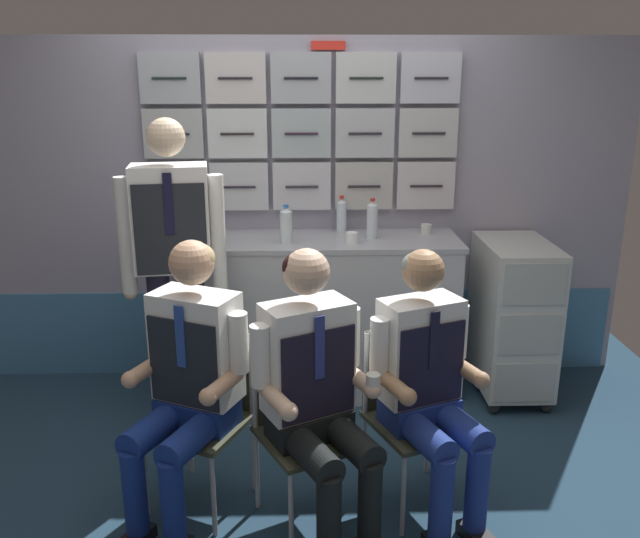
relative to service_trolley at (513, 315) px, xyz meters
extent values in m
cube|color=#20394D|center=(-1.30, -1.00, -0.54)|extent=(4.80, 4.80, 0.04)
cube|color=#9A97AA|center=(-1.30, 0.38, 0.56)|extent=(4.20, 0.06, 2.15)
cube|color=teal|center=(-1.30, 0.34, -0.23)|extent=(4.12, 0.01, 0.56)
cube|color=#B3ADBB|center=(-2.05, 0.32, 0.75)|extent=(0.36, 0.06, 0.29)
cylinder|color=#212327|center=(-2.05, 0.28, 0.75)|extent=(0.20, 0.01, 0.01)
cube|color=silver|center=(-1.67, 0.32, 0.75)|extent=(0.36, 0.06, 0.29)
cylinder|color=#251D2C|center=(-1.67, 0.28, 0.75)|extent=(0.20, 0.01, 0.01)
cube|color=silver|center=(-1.28, 0.32, 0.75)|extent=(0.36, 0.06, 0.29)
cylinder|color=#26232E|center=(-1.28, 0.28, 0.75)|extent=(0.20, 0.01, 0.01)
cube|color=#B2B2AD|center=(-0.90, 0.32, 0.75)|extent=(0.36, 0.06, 0.29)
cylinder|color=black|center=(-0.90, 0.28, 0.75)|extent=(0.20, 0.01, 0.01)
cube|color=silver|center=(-0.51, 0.32, 0.75)|extent=(0.36, 0.06, 0.29)
cylinder|color=black|center=(-0.51, 0.28, 0.75)|extent=(0.20, 0.01, 0.01)
cube|color=#A9B0B0|center=(-2.05, 0.32, 1.07)|extent=(0.36, 0.06, 0.29)
cylinder|color=black|center=(-2.05, 0.28, 1.07)|extent=(0.20, 0.01, 0.01)
cube|color=silver|center=(-1.67, 0.32, 1.07)|extent=(0.36, 0.06, 0.29)
cylinder|color=black|center=(-1.67, 0.28, 1.07)|extent=(0.20, 0.01, 0.01)
cube|color=#A8B6B9|center=(-1.28, 0.32, 1.07)|extent=(0.36, 0.06, 0.29)
cylinder|color=#2B1C2D|center=(-1.28, 0.28, 1.07)|extent=(0.20, 0.01, 0.01)
cube|color=#B9BDC4|center=(-0.90, 0.32, 1.07)|extent=(0.36, 0.06, 0.29)
cylinder|color=#25202B|center=(-0.90, 0.28, 1.07)|extent=(0.20, 0.01, 0.01)
cube|color=silver|center=(-0.51, 0.32, 1.07)|extent=(0.36, 0.06, 0.29)
cylinder|color=black|center=(-0.51, 0.28, 1.07)|extent=(0.20, 0.01, 0.01)
cube|color=#A8B0BA|center=(-2.05, 0.32, 1.39)|extent=(0.36, 0.06, 0.29)
cylinder|color=#1C2A2A|center=(-2.05, 0.28, 1.39)|extent=(0.20, 0.01, 0.01)
cube|color=silver|center=(-1.67, 0.32, 1.39)|extent=(0.36, 0.06, 0.29)
cylinder|color=#25222D|center=(-1.67, 0.28, 1.39)|extent=(0.20, 0.01, 0.01)
cube|color=#ABB2BA|center=(-1.28, 0.32, 1.39)|extent=(0.36, 0.06, 0.29)
cylinder|color=black|center=(-1.28, 0.28, 1.39)|extent=(0.20, 0.01, 0.01)
cube|color=silver|center=(-0.90, 0.32, 1.39)|extent=(0.36, 0.06, 0.29)
cylinder|color=black|center=(-0.90, 0.28, 1.39)|extent=(0.20, 0.01, 0.01)
cube|color=silver|center=(-0.51, 0.32, 1.39)|extent=(0.36, 0.06, 0.29)
cylinder|color=#25232E|center=(-0.51, 0.28, 1.39)|extent=(0.20, 0.01, 0.01)
cube|color=red|center=(-1.12, 0.33, 1.57)|extent=(0.20, 0.02, 0.05)
cube|color=#B4B6BE|center=(-1.19, 0.09, -0.04)|extent=(1.66, 0.52, 0.95)
cube|color=#A5A6AE|center=(-1.19, 0.09, 0.45)|extent=(1.69, 0.53, 0.03)
sphere|color=black|center=(-0.15, -0.27, -0.48)|extent=(0.07, 0.07, 0.07)
sphere|color=black|center=(0.16, -0.27, -0.48)|extent=(0.07, 0.07, 0.07)
sphere|color=black|center=(-0.15, 0.28, -0.48)|extent=(0.07, 0.07, 0.07)
sphere|color=black|center=(0.16, 0.28, -0.48)|extent=(0.07, 0.07, 0.07)
cube|color=silver|center=(0.00, 0.00, 0.00)|extent=(0.40, 0.64, 0.90)
cube|color=#ADB2AB|center=(0.00, -0.32, -0.30)|extent=(0.35, 0.01, 0.24)
cube|color=#ADB2AB|center=(0.00, -0.32, 0.00)|extent=(0.35, 0.01, 0.24)
cube|color=#ADB2AB|center=(0.00, -0.32, 0.30)|extent=(0.35, 0.01, 0.24)
cylinder|color=#28282D|center=(0.00, -0.30, 0.43)|extent=(0.32, 0.02, 0.02)
cylinder|color=#A8AAAF|center=(-2.00, -1.15, -0.32)|extent=(0.02, 0.02, 0.40)
cylinder|color=#A8AAAF|center=(-1.68, -1.30, -0.32)|extent=(0.02, 0.02, 0.40)
cylinder|color=#A8AAAF|center=(-1.85, -0.83, -0.32)|extent=(0.02, 0.02, 0.40)
cylinder|color=#A8AAAF|center=(-1.53, -0.98, -0.32)|extent=(0.02, 0.02, 0.40)
cube|color=#383A29|center=(-1.77, -1.06, -0.11)|extent=(0.53, 0.53, 0.02)
cube|color=#383A29|center=(-1.68, -0.89, 0.10)|extent=(0.35, 0.18, 0.40)
cylinder|color=#A8AAAF|center=(-1.85, -0.83, 0.10)|extent=(0.02, 0.02, 0.40)
cylinder|color=#A8AAAF|center=(-1.53, -0.98, 0.10)|extent=(0.02, 0.02, 0.40)
cylinder|color=navy|center=(-2.00, -1.34, -0.26)|extent=(0.10, 0.10, 0.39)
cylinder|color=navy|center=(-1.83, -1.42, -0.26)|extent=(0.10, 0.10, 0.39)
cylinder|color=navy|center=(-1.93, -1.18, -0.05)|extent=(0.28, 0.41, 0.13)
cylinder|color=navy|center=(-1.75, -1.26, -0.05)|extent=(0.28, 0.41, 0.13)
cube|color=navy|center=(-1.77, -1.06, -0.04)|extent=(0.40, 0.33, 0.12)
cube|color=white|center=(-1.76, -1.05, 0.27)|extent=(0.42, 0.34, 0.49)
cube|color=black|center=(-1.80, -1.14, 0.23)|extent=(0.31, 0.15, 0.40)
cube|color=navy|center=(-1.81, -1.15, 0.36)|extent=(0.04, 0.03, 0.28)
cylinder|color=white|center=(-1.95, -0.96, 0.33)|extent=(0.08, 0.08, 0.27)
cylinder|color=tan|center=(-1.98, -1.06, 0.17)|extent=(0.17, 0.25, 0.07)
sphere|color=tan|center=(-2.03, -1.17, 0.17)|extent=(0.08, 0.08, 0.08)
cylinder|color=white|center=(-1.56, -1.14, 0.33)|extent=(0.08, 0.08, 0.27)
cylinder|color=tan|center=(-1.63, -1.23, 0.17)|extent=(0.17, 0.25, 0.07)
sphere|color=tan|center=(-1.67, -1.33, 0.17)|extent=(0.08, 0.08, 0.08)
sphere|color=tan|center=(-1.76, -1.05, 0.66)|extent=(0.20, 0.20, 0.20)
ellipsoid|color=tan|center=(-1.75, -1.03, 0.67)|extent=(0.25, 0.24, 0.14)
cylinder|color=#A8AAAF|center=(-1.34, -1.43, -0.32)|extent=(0.02, 0.02, 0.40)
cylinder|color=#A8AAAF|center=(-1.02, -1.27, -0.32)|extent=(0.02, 0.02, 0.40)
cylinder|color=#A8AAAF|center=(-1.50, -1.11, -0.32)|extent=(0.02, 0.02, 0.40)
cylinder|color=#A8AAAF|center=(-1.18, -0.95, -0.32)|extent=(0.02, 0.02, 0.40)
cube|color=#383A29|center=(-1.26, -1.19, -0.11)|extent=(0.54, 0.54, 0.02)
cube|color=#383A29|center=(-1.35, -1.02, 0.10)|extent=(0.34, 0.19, 0.40)
cylinder|color=#A8AAAF|center=(-1.50, -1.11, 0.10)|extent=(0.02, 0.02, 0.40)
cylinder|color=#A8AAAF|center=(-1.18, -0.95, 0.10)|extent=(0.02, 0.02, 0.40)
cylinder|color=black|center=(-1.19, -1.55, -0.26)|extent=(0.10, 0.10, 0.39)
cylinder|color=black|center=(-1.02, -1.46, -0.26)|extent=(0.10, 0.10, 0.39)
cylinder|color=black|center=(-1.27, -1.39, -0.05)|extent=(0.29, 0.41, 0.13)
cylinder|color=black|center=(-1.10, -1.31, -0.05)|extent=(0.29, 0.41, 0.13)
cube|color=black|center=(-1.26, -1.19, -0.04)|extent=(0.40, 0.33, 0.12)
cube|color=white|center=(-1.27, -1.17, 0.27)|extent=(0.42, 0.35, 0.49)
cube|color=black|center=(-1.22, -1.27, 0.23)|extent=(0.31, 0.16, 0.39)
cube|color=navy|center=(-1.22, -1.28, 0.36)|extent=(0.04, 0.03, 0.27)
cylinder|color=white|center=(-1.46, -1.27, 0.32)|extent=(0.08, 0.08, 0.27)
cylinder|color=#D7B192|center=(-1.39, -1.36, 0.17)|extent=(0.17, 0.25, 0.07)
sphere|color=#D7B192|center=(-1.34, -1.46, 0.17)|extent=(0.08, 0.08, 0.08)
cylinder|color=white|center=(-1.08, -1.08, 0.32)|extent=(0.08, 0.08, 0.27)
cylinder|color=#D7B192|center=(-1.05, -1.19, 0.17)|extent=(0.17, 0.25, 0.07)
sphere|color=#D7B192|center=(-1.00, -1.29, 0.17)|extent=(0.08, 0.08, 0.08)
cylinder|color=silver|center=(-1.00, -1.29, 0.21)|extent=(0.06, 0.06, 0.06)
sphere|color=#D7B192|center=(-1.27, -1.17, 0.65)|extent=(0.19, 0.19, 0.19)
ellipsoid|color=black|center=(-1.28, -1.16, 0.67)|extent=(0.25, 0.24, 0.14)
cylinder|color=#A8AAAF|center=(-0.86, -1.33, -0.32)|extent=(0.02, 0.02, 0.40)
cylinder|color=#A8AAAF|center=(-0.53, -1.19, -0.32)|extent=(0.02, 0.02, 0.40)
cylinder|color=#A8AAAF|center=(-1.00, -0.99, -0.32)|extent=(0.02, 0.02, 0.40)
cylinder|color=#A8AAAF|center=(-0.67, -0.86, -0.32)|extent=(0.02, 0.02, 0.40)
cube|color=#383A29|center=(-0.76, -1.09, -0.11)|extent=(0.52, 0.52, 0.02)
cube|color=#383A29|center=(-0.84, -0.92, 0.10)|extent=(0.35, 0.17, 0.40)
cylinder|color=#A8AAAF|center=(-1.00, -0.99, 0.10)|extent=(0.02, 0.02, 0.40)
cylinder|color=#A8AAAF|center=(-0.67, -0.86, 0.10)|extent=(0.02, 0.02, 0.40)
cube|color=black|center=(-0.54, -1.40, -0.49)|extent=(0.17, 0.24, 0.06)
cylinder|color=navy|center=(-0.72, -1.43, -0.26)|extent=(0.10, 0.10, 0.39)
cylinder|color=navy|center=(-0.55, -1.36, -0.26)|extent=(0.10, 0.10, 0.39)
cylinder|color=navy|center=(-0.78, -1.28, -0.05)|extent=(0.26, 0.39, 0.13)
cylinder|color=navy|center=(-0.62, -1.21, -0.05)|extent=(0.26, 0.39, 0.13)
cube|color=navy|center=(-0.76, -1.09, -0.04)|extent=(0.38, 0.31, 0.12)
cube|color=white|center=(-0.77, -1.07, 0.26)|extent=(0.40, 0.31, 0.46)
cube|color=black|center=(-0.73, -1.17, 0.22)|extent=(0.30, 0.13, 0.37)
cube|color=black|center=(-0.73, -1.17, 0.34)|extent=(0.04, 0.02, 0.26)
cylinder|color=white|center=(-0.96, -1.15, 0.31)|extent=(0.08, 0.08, 0.25)
cylinder|color=#A37B57|center=(-0.90, -1.24, 0.16)|extent=(0.15, 0.24, 0.07)
sphere|color=#A37B57|center=(-0.86, -1.34, 0.16)|extent=(0.08, 0.08, 0.08)
cylinder|color=white|center=(-0.58, -0.99, 0.31)|extent=(0.08, 0.08, 0.25)
cylinder|color=#A37B57|center=(-0.56, -1.10, 0.16)|extent=(0.15, 0.24, 0.07)
sphere|color=#A37B57|center=(-0.52, -1.19, 0.16)|extent=(0.08, 0.08, 0.08)
sphere|color=#A37B57|center=(-0.77, -1.07, 0.62)|extent=(0.18, 0.18, 0.18)
ellipsoid|color=gray|center=(-0.78, -1.06, 0.64)|extent=(0.23, 0.22, 0.13)
cube|color=black|center=(-2.05, -0.45, -0.49)|extent=(0.12, 0.25, 0.06)
cube|color=black|center=(-1.85, -0.43, -0.49)|extent=(0.12, 0.25, 0.06)
cylinder|color=#1D1A2E|center=(-2.04, -0.42, -0.01)|extent=(0.12, 0.12, 0.89)
cylinder|color=#1D1A2E|center=(-1.87, -0.40, -0.01)|extent=(0.12, 0.12, 0.89)
cube|color=white|center=(-1.96, -0.41, 0.71)|extent=(0.41, 0.27, 0.55)
cube|color=black|center=(-1.94, -0.53, 0.68)|extent=(0.35, 0.06, 0.46)
cube|color=black|center=(-1.94, -0.53, 0.81)|extent=(0.04, 0.01, 0.31)
cylinder|color=white|center=(-2.19, -0.44, 0.62)|extent=(0.08, 0.08, 0.61)
sphere|color=beige|center=(-2.19, -0.44, 0.32)|extent=(0.08, 0.08, 0.08)
cylinder|color=white|center=(-1.72, -0.38, 0.62)|extent=(0.08, 0.08, 0.61)
sphere|color=beige|center=(-1.72, -0.38, 0.32)|extent=(0.08, 0.08, 0.08)
sphere|color=beige|center=(-1.96, -0.41, 1.12)|extent=(0.19, 0.19, 0.19)
ellipsoid|color=#513626|center=(-1.96, -0.40, 1.14)|extent=(0.21, 0.20, 0.13)
cylinder|color=silver|center=(-0.87, 0.09, 0.57)|extent=(0.07, 0.07, 0.20)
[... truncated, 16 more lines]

